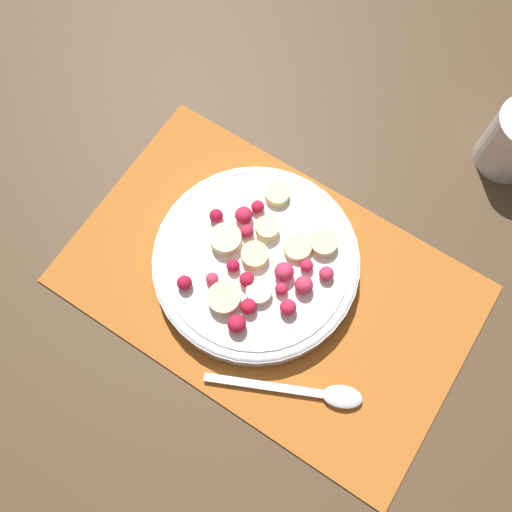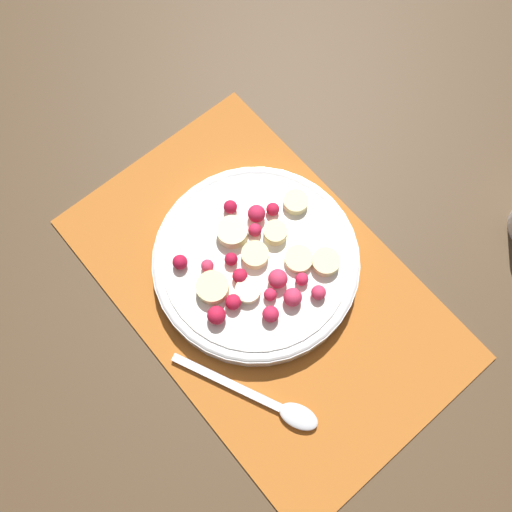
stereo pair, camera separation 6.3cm
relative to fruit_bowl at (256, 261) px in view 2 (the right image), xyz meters
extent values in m
plane|color=#4C3823|center=(0.02, -0.01, -0.02)|extent=(3.00, 3.00, 0.00)
cube|color=#B26023|center=(0.02, -0.01, -0.02)|extent=(0.46, 0.29, 0.01)
cylinder|color=white|center=(0.00, 0.00, -0.01)|extent=(0.23, 0.23, 0.02)
torus|color=white|center=(0.00, 0.00, 0.00)|extent=(0.23, 0.23, 0.01)
cylinder|color=white|center=(0.00, 0.00, 0.01)|extent=(0.21, 0.21, 0.00)
cylinder|color=#F4EAB7|center=(0.03, -0.03, 0.01)|extent=(0.04, 0.04, 0.01)
cylinder|color=beige|center=(-0.04, 0.00, 0.02)|extent=(0.04, 0.04, 0.01)
cylinder|color=beige|center=(0.00, 0.00, 0.02)|extent=(0.04, 0.04, 0.01)
cylinder|color=beige|center=(0.00, -0.06, 0.02)|extent=(0.04, 0.04, 0.01)
cylinder|color=beige|center=(-0.02, 0.08, 0.01)|extent=(0.04, 0.04, 0.01)
cylinder|color=beige|center=(-0.01, 0.03, 0.02)|extent=(0.03, 0.03, 0.01)
cylinder|color=beige|center=(0.05, 0.05, 0.02)|extent=(0.03, 0.03, 0.01)
cylinder|color=beige|center=(0.03, 0.03, 0.01)|extent=(0.03, 0.03, 0.01)
sphere|color=#D12347|center=(-0.02, 0.02, 0.02)|extent=(0.02, 0.02, 0.02)
sphere|color=#DB3356|center=(0.08, 0.02, 0.02)|extent=(0.02, 0.02, 0.02)
sphere|color=#B21433|center=(-0.06, 0.02, 0.02)|extent=(0.02, 0.02, 0.02)
sphere|color=red|center=(0.03, -0.08, 0.02)|extent=(0.02, 0.02, 0.02)
sphere|color=#B21433|center=(-0.02, -0.02, 0.02)|extent=(0.01, 0.01, 0.01)
sphere|color=red|center=(0.01, -0.03, 0.02)|extent=(0.02, 0.02, 0.02)
sphere|color=#DB3356|center=(0.04, 0.00, 0.02)|extent=(0.02, 0.02, 0.02)
sphere|color=#D12347|center=(0.04, -0.02, 0.02)|extent=(0.01, 0.01, 0.01)
sphere|color=#DB3356|center=(0.06, 0.00, 0.02)|extent=(0.02, 0.02, 0.02)
sphere|color=#B21433|center=(-0.05, -0.07, 0.02)|extent=(0.02, 0.02, 0.02)
sphere|color=#D12347|center=(0.06, -0.03, 0.02)|extent=(0.02, 0.02, 0.02)
sphere|color=red|center=(-0.03, 0.05, 0.02)|extent=(0.02, 0.02, 0.02)
sphere|color=red|center=(0.02, -0.05, 0.02)|extent=(0.02, 0.02, 0.02)
sphere|color=#D12347|center=(-0.04, 0.03, 0.02)|extent=(0.02, 0.02, 0.02)
sphere|color=#DB3356|center=(-0.03, -0.05, 0.02)|extent=(0.01, 0.01, 0.01)
sphere|color=#D12347|center=(0.05, 0.02, 0.02)|extent=(0.01, 0.01, 0.01)
cube|color=silver|center=(0.08, -0.11, -0.01)|extent=(0.12, 0.06, 0.00)
ellipsoid|color=silver|center=(0.16, -0.08, -0.01)|extent=(0.05, 0.04, 0.01)
camera|label=1|loc=(0.12, -0.18, 0.61)|focal=40.00mm
camera|label=2|loc=(0.16, -0.14, 0.61)|focal=40.00mm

